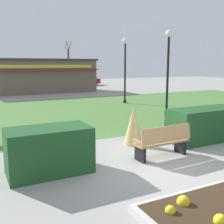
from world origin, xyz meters
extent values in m
plane|color=#999691|center=(0.00, 0.00, 0.00)|extent=(80.00, 80.00, 0.00)
cube|color=#4C7A38|center=(0.00, 9.03, 0.00)|extent=(36.00, 12.00, 0.01)
sphere|color=yellow|center=(-0.93, -2.84, 0.19)|extent=(0.22, 0.22, 0.22)
sphere|color=yellow|center=(-1.04, -2.11, 0.19)|extent=(0.24, 0.24, 0.24)
sphere|color=yellow|center=(-1.44, -2.23, 0.19)|extent=(0.18, 0.18, 0.18)
cube|color=tan|center=(0.42, 0.50, 0.45)|extent=(1.72, 0.55, 0.06)
cube|color=tan|center=(0.43, 0.28, 0.73)|extent=(1.70, 0.19, 0.44)
cube|color=black|center=(-0.30, 0.48, 0.23)|extent=(0.10, 0.44, 0.45)
cube|color=black|center=(1.15, 0.53, 0.23)|extent=(0.10, 0.44, 0.45)
cube|color=tan|center=(-0.38, 0.47, 0.57)|extent=(0.08, 0.44, 0.06)
cube|color=tan|center=(1.23, 0.54, 0.57)|extent=(0.08, 0.44, 0.06)
cube|color=#1E4C23|center=(-2.72, 0.83, 0.57)|extent=(2.01, 1.10, 1.13)
cube|color=#1E4C23|center=(2.87, 1.24, 0.57)|extent=(2.71, 1.10, 1.14)
cone|color=tan|center=(1.84, 1.59, 0.49)|extent=(0.73, 0.73, 0.97)
cone|color=tan|center=(0.39, 1.97, 0.64)|extent=(0.66, 0.66, 1.29)
cylinder|color=black|center=(4.72, 5.75, 0.10)|extent=(0.22, 0.22, 0.20)
cylinder|color=black|center=(4.72, 5.75, 2.00)|extent=(0.12, 0.12, 3.99)
sphere|color=white|center=(4.72, 5.75, 4.15)|extent=(0.36, 0.36, 0.36)
cylinder|color=black|center=(5.04, 10.72, 0.10)|extent=(0.22, 0.22, 0.20)
cylinder|color=black|center=(5.04, 10.72, 2.00)|extent=(0.12, 0.12, 3.99)
sphere|color=white|center=(5.04, 10.72, 4.15)|extent=(0.36, 0.36, 0.36)
cylinder|color=#2D4233|center=(-3.27, 0.65, 0.38)|extent=(0.52, 0.52, 0.75)
cube|color=#6B5B4C|center=(1.05, 20.75, 1.49)|extent=(10.96, 3.70, 2.97)
cube|color=#333338|center=(1.05, 20.75, 3.05)|extent=(11.26, 4.00, 0.16)
cube|color=maroon|center=(1.05, 18.72, 2.14)|extent=(11.06, 0.36, 0.08)
cube|color=#D8CC4C|center=(1.05, 18.88, 2.44)|extent=(9.86, 0.04, 0.28)
cylinder|color=black|center=(-1.44, 27.82, 0.32)|extent=(0.64, 0.23, 0.64)
cylinder|color=black|center=(-1.48, 25.98, 0.32)|extent=(0.64, 0.23, 0.64)
cube|color=#2D6638|center=(2.19, 26.92, 0.55)|extent=(4.31, 2.09, 0.60)
cube|color=black|center=(2.04, 26.91, 0.98)|extent=(2.41, 1.74, 0.44)
cylinder|color=black|center=(3.43, 27.93, 0.32)|extent=(0.65, 0.26, 0.64)
cylinder|color=black|center=(3.55, 26.09, 0.32)|extent=(0.65, 0.26, 0.64)
cylinder|color=black|center=(0.83, 27.75, 0.32)|extent=(0.65, 0.26, 0.64)
cylinder|color=black|center=(0.96, 25.92, 0.32)|extent=(0.65, 0.26, 0.64)
cube|color=maroon|center=(8.12, 26.92, 0.55)|extent=(4.29, 2.02, 0.60)
cube|color=black|center=(7.97, 26.93, 0.98)|extent=(2.39, 1.70, 0.44)
cylinder|color=black|center=(9.47, 27.77, 0.32)|extent=(0.65, 0.25, 0.64)
cylinder|color=black|center=(9.37, 25.94, 0.32)|extent=(0.65, 0.25, 0.64)
cylinder|color=black|center=(6.87, 27.91, 0.32)|extent=(0.65, 0.25, 0.64)
cylinder|color=black|center=(6.77, 26.07, 0.32)|extent=(0.65, 0.25, 0.64)
cylinder|color=brown|center=(8.67, 33.94, 2.44)|extent=(0.28, 0.28, 4.89)
cylinder|color=brown|center=(9.00, 34.05, 5.39)|extent=(0.25, 0.58, 1.12)
cylinder|color=brown|center=(8.49, 34.24, 5.39)|extent=(0.54, 0.36, 1.12)
cylinder|color=brown|center=(8.50, 33.64, 5.39)|extent=(0.54, 0.35, 1.12)
camera|label=1|loc=(-4.29, -5.63, 2.65)|focal=44.13mm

